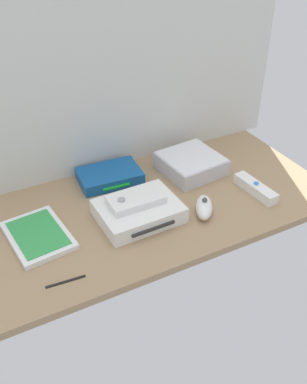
# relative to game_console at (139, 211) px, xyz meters

# --- Properties ---
(ground_plane) EXTENTS (1.00, 0.48, 0.02)m
(ground_plane) POSITION_rel_game_console_xyz_m (0.06, 0.04, -0.03)
(ground_plane) COLOR #9E7F5B
(ground_plane) RESTS_ON ground
(back_wall) EXTENTS (1.10, 0.01, 0.64)m
(back_wall) POSITION_rel_game_console_xyz_m (0.06, 0.28, 0.30)
(back_wall) COLOR silver
(back_wall) RESTS_ON ground
(game_console) EXTENTS (0.21, 0.17, 0.04)m
(game_console) POSITION_rel_game_console_xyz_m (0.00, 0.00, 0.00)
(game_console) COLOR white
(game_console) RESTS_ON ground_plane
(mini_computer) EXTENTS (0.18, 0.18, 0.05)m
(mini_computer) POSITION_rel_game_console_xyz_m (0.24, 0.14, 0.00)
(mini_computer) COLOR silver
(mini_computer) RESTS_ON ground_plane
(game_case) EXTENTS (0.16, 0.20, 0.02)m
(game_case) POSITION_rel_game_console_xyz_m (-0.26, 0.04, -0.01)
(game_case) COLOR white
(game_case) RESTS_ON ground_plane
(network_router) EXTENTS (0.19, 0.13, 0.03)m
(network_router) POSITION_rel_game_console_xyz_m (0.00, 0.20, -0.00)
(network_router) COLOR #145193
(network_router) RESTS_ON ground_plane
(remote_wand) EXTENTS (0.05, 0.15, 0.03)m
(remote_wand) POSITION_rel_game_console_xyz_m (0.35, -0.05, -0.01)
(remote_wand) COLOR white
(remote_wand) RESTS_ON ground_plane
(remote_nunchuk) EXTENTS (0.09, 0.11, 0.05)m
(remote_nunchuk) POSITION_rel_game_console_xyz_m (0.16, -0.06, -0.00)
(remote_nunchuk) COLOR white
(remote_nunchuk) RESTS_ON ground_plane
(remote_classic_pad) EXTENTS (0.14, 0.08, 0.02)m
(remote_classic_pad) POSITION_rel_game_console_xyz_m (-0.00, 0.01, 0.03)
(remote_classic_pad) COLOR white
(remote_classic_pad) RESTS_ON game_console
(stylus_pen) EXTENTS (0.09, 0.01, 0.01)m
(stylus_pen) POSITION_rel_game_console_xyz_m (-0.24, -0.13, -0.02)
(stylus_pen) COLOR black
(stylus_pen) RESTS_ON ground_plane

